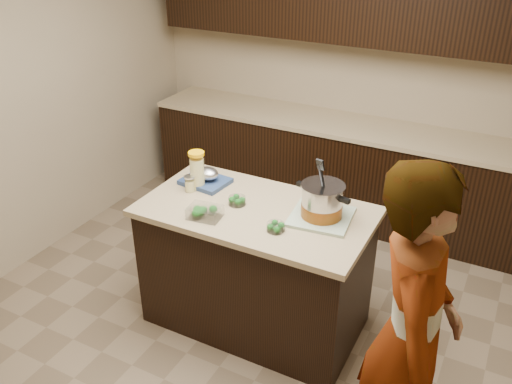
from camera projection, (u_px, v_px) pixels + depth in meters
ground_plane at (256, 319)px, 3.83m from camera, size 4.00×4.00×0.00m
room_shell at (256, 82)px, 3.02m from camera, size 4.04×4.04×2.72m
back_cabinets at (348, 117)px, 4.74m from camera, size 3.60×0.63×2.33m
island at (256, 267)px, 3.61m from camera, size 1.46×0.81×0.90m
dish_towel at (321, 217)px, 3.30m from camera, size 0.40×0.40×0.02m
stock_pot at (322, 203)px, 3.25m from camera, size 0.37×0.32×0.38m
lemonade_pitcher at (197, 172)px, 3.60m from camera, size 0.14×0.14×0.26m
mason_jar at (190, 184)px, 3.59m from camera, size 0.09×0.09×0.12m
broccoli_tub_left at (237, 201)px, 3.44m from camera, size 0.14×0.14×0.05m
broccoli_tub_right at (276, 227)px, 3.16m from camera, size 0.14×0.14×0.05m
broccoli_tub_rect at (205, 213)px, 3.29m from camera, size 0.22×0.17×0.07m
blue_tray at (206, 178)px, 3.69m from camera, size 0.33×0.27×0.12m
person at (410, 337)px, 2.43m from camera, size 0.55×0.71×1.75m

